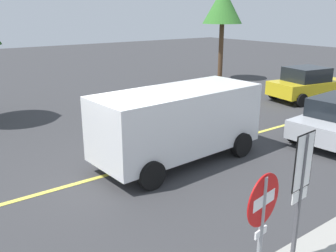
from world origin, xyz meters
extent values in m
plane|color=#38383A|center=(0.00, 0.00, 0.00)|extent=(80.00, 80.00, 0.00)
cube|color=#E0D14C|center=(3.00, 0.00, 0.01)|extent=(28.00, 0.16, 0.01)
cylinder|color=gray|center=(-1.23, -5.78, 1.15)|extent=(0.07, 0.07, 2.30)
cylinder|color=red|center=(-1.23, -5.78, 1.96)|extent=(0.75, 0.13, 0.76)
cube|color=white|center=(-1.23, -5.78, 1.96)|extent=(0.53, 0.11, 0.18)
cube|color=white|center=(-1.23, -5.78, 1.46)|extent=(0.28, 0.07, 0.11)
cube|color=#4C4C51|center=(0.21, -5.41, 1.25)|extent=(0.06, 0.06, 2.50)
cube|color=white|center=(0.21, -5.41, 2.02)|extent=(0.50, 0.06, 0.95)
cube|color=black|center=(0.21, -5.41, 2.02)|extent=(0.54, 0.06, 0.99)
cube|color=white|center=(0.21, -5.41, 1.41)|extent=(0.45, 0.05, 0.20)
cube|color=white|center=(1.58, -0.31, 1.29)|extent=(5.30, 2.29, 1.82)
cube|color=black|center=(-0.50, -0.43, 1.69)|extent=(0.26, 1.85, 0.80)
cylinder|color=black|center=(-0.13, -1.41, 0.38)|extent=(0.77, 0.30, 0.76)
cylinder|color=black|center=(-0.24, 0.59, 0.38)|extent=(0.77, 0.30, 0.76)
cylinder|color=black|center=(3.40, -1.21, 0.38)|extent=(0.77, 0.30, 0.76)
cylinder|color=black|center=(3.29, 0.79, 0.38)|extent=(0.77, 0.30, 0.76)
cylinder|color=black|center=(8.80, -1.23, 0.32)|extent=(0.65, 0.26, 0.64)
cylinder|color=black|center=(5.84, -1.43, 0.32)|extent=(0.65, 0.26, 0.64)
cube|color=gold|center=(11.84, 2.10, 0.66)|extent=(4.23, 2.45, 0.69)
cube|color=black|center=(11.64, 2.13, 1.35)|extent=(2.15, 1.90, 0.69)
cylinder|color=black|center=(13.32, 2.79, 0.32)|extent=(0.67, 0.32, 0.64)
cylinder|color=black|center=(10.65, 3.22, 0.32)|extent=(0.67, 0.32, 0.64)
cylinder|color=black|center=(10.35, 1.41, 0.32)|extent=(0.67, 0.32, 0.64)
cylinder|color=#513823|center=(12.34, 9.00, 1.80)|extent=(0.30, 0.30, 3.60)
cone|color=#387A2D|center=(12.34, 9.00, 4.72)|extent=(2.50, 2.50, 2.23)
camera|label=1|loc=(-4.88, -8.58, 4.38)|focal=39.43mm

